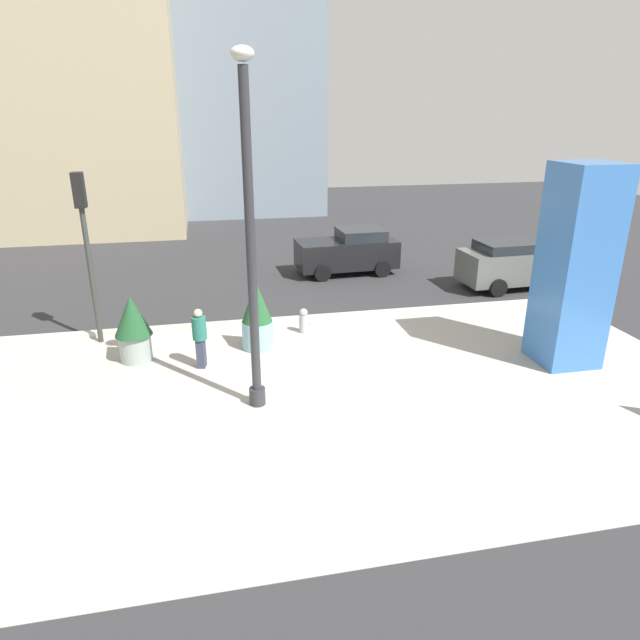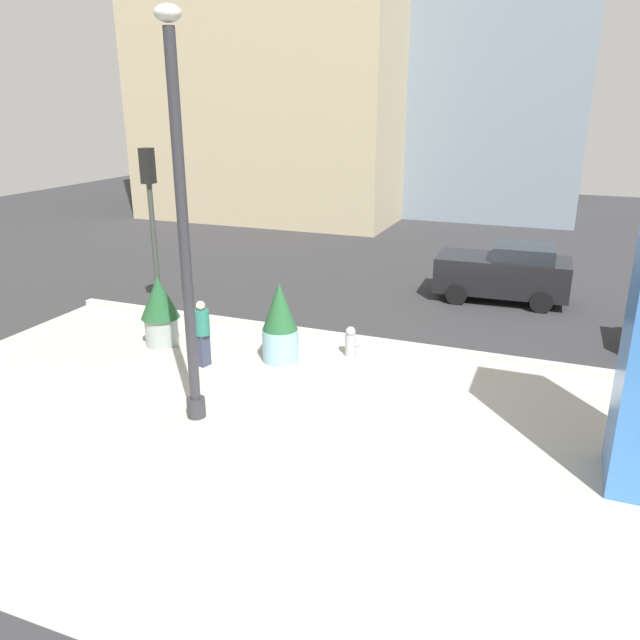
# 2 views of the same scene
# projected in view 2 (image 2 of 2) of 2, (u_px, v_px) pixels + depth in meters

# --- Properties ---
(ground_plane) EXTENTS (60.00, 60.00, 0.00)m
(ground_plane) POSITION_uv_depth(u_px,v_px,m) (383.00, 333.00, 16.70)
(ground_plane) COLOR #2D2D30
(plaza_pavement) EXTENTS (18.00, 10.00, 0.02)m
(plaza_pavement) POSITION_uv_depth(u_px,v_px,m) (291.00, 440.00, 11.44)
(plaza_pavement) COLOR #ADA89E
(plaza_pavement) RESTS_ON ground_plane
(curb_strip) EXTENTS (18.00, 0.24, 0.16)m
(curb_strip) POSITION_uv_depth(u_px,v_px,m) (374.00, 341.00, 15.91)
(curb_strip) COLOR #B7B2A8
(curb_strip) RESTS_ON ground_plane
(lamp_post) EXTENTS (0.44, 0.44, 7.29)m
(lamp_post) POSITION_uv_depth(u_px,v_px,m) (184.00, 237.00, 11.12)
(lamp_post) COLOR #2D2D33
(lamp_post) RESTS_ON ground_plane
(potted_plant_mid_plaza) EXTENTS (0.85, 0.85, 1.93)m
(potted_plant_mid_plaza) POSITION_uv_depth(u_px,v_px,m) (280.00, 323.00, 14.62)
(potted_plant_mid_plaza) COLOR #7AA8B7
(potted_plant_mid_plaza) RESTS_ON ground_plane
(potted_plant_curbside) EXTENTS (0.95, 0.95, 1.79)m
(potted_plant_curbside) POSITION_uv_depth(u_px,v_px,m) (160.00, 309.00, 15.60)
(potted_plant_curbside) COLOR gray
(potted_plant_curbside) RESTS_ON ground_plane
(fire_hydrant) EXTENTS (0.36, 0.26, 0.75)m
(fire_hydrant) POSITION_uv_depth(u_px,v_px,m) (351.00, 342.00, 15.09)
(fire_hydrant) COLOR #99999E
(fire_hydrant) RESTS_ON ground_plane
(traffic_light_far_side) EXTENTS (0.28, 0.42, 4.70)m
(traffic_light_far_side) POSITION_uv_depth(u_px,v_px,m) (151.00, 208.00, 16.60)
(traffic_light_far_side) COLOR #333833
(traffic_light_far_side) RESTS_ON ground_plane
(car_curb_east) EXTENTS (4.00, 2.14, 1.76)m
(car_curb_east) POSITION_uv_depth(u_px,v_px,m) (505.00, 272.00, 19.20)
(car_curb_east) COLOR black
(car_curb_east) RESTS_ON ground_plane
(pedestrian_by_curb) EXTENTS (0.43, 0.43, 1.58)m
(pedestrian_by_curb) POSITION_uv_depth(u_px,v_px,m) (202.00, 330.00, 14.38)
(pedestrian_by_curb) COLOR #33384C
(pedestrian_by_curb) RESTS_ON ground_plane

